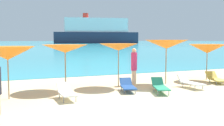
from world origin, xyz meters
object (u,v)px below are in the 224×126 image
at_px(lounge_chair_2, 190,82).
at_px(umbrella_5, 207,49).
at_px(umbrella_4, 166,44).
at_px(lounge_chair_4, 66,92).
at_px(umbrella_2, 65,49).
at_px(umbrella_3, 118,47).
at_px(beachgoer_0, 134,65).
at_px(lounge_chair_6, 160,86).
at_px(umbrella_1, 8,53).
at_px(lounge_chair_0, 216,78).
at_px(lounge_chair_3, 128,86).
at_px(cruise_ship, 96,32).

bearing_deg(lounge_chair_2, umbrella_5, 31.00).
xyz_separation_m(umbrella_4, lounge_chair_4, (-5.76, -1.68, -1.80)).
bearing_deg(umbrella_2, lounge_chair_2, -19.26).
distance_m(umbrella_3, umbrella_5, 5.64).
height_order(umbrella_4, beachgoer_0, umbrella_4).
bearing_deg(umbrella_2, lounge_chair_6, -33.44).
bearing_deg(umbrella_4, umbrella_1, -174.68).
xyz_separation_m(umbrella_2, umbrella_4, (5.30, -0.46, 0.18)).
xyz_separation_m(umbrella_3, lounge_chair_0, (5.27, -1.19, -1.72)).
xyz_separation_m(umbrella_1, lounge_chair_0, (10.49, -0.13, -1.57)).
height_order(lounge_chair_0, lounge_chair_4, lounge_chair_4).
height_order(lounge_chair_0, lounge_chair_3, lounge_chair_0).
relative_size(lounge_chair_6, cruise_ship, 0.03).
bearing_deg(lounge_chair_3, beachgoer_0, 70.43).
distance_m(lounge_chair_3, lounge_chair_6, 1.46).
distance_m(lounge_chair_6, beachgoer_0, 2.61).
bearing_deg(lounge_chair_6, beachgoer_0, 110.07).
distance_m(umbrella_3, lounge_chair_3, 2.26).
distance_m(umbrella_1, lounge_chair_0, 10.61).
height_order(umbrella_4, lounge_chair_3, umbrella_4).
xyz_separation_m(umbrella_1, lounge_chair_4, (2.08, -0.95, -1.51)).
bearing_deg(lounge_chair_6, umbrella_1, -171.17).
bearing_deg(cruise_ship, lounge_chair_2, -96.37).
distance_m(umbrella_1, cruise_ship, 160.85).
distance_m(lounge_chair_0, lounge_chair_6, 4.41).
distance_m(umbrella_2, lounge_chair_0, 8.23).
xyz_separation_m(umbrella_4, lounge_chair_6, (-1.63, -1.97, -1.80)).
xyz_separation_m(lounge_chair_4, lounge_chair_6, (4.14, -0.29, -0.01)).
relative_size(lounge_chair_2, beachgoer_0, 0.80).
distance_m(umbrella_1, lounge_chair_6, 6.52).
bearing_deg(lounge_chair_2, beachgoer_0, 130.93).
bearing_deg(lounge_chair_0, lounge_chair_4, -157.72).
bearing_deg(umbrella_4, lounge_chair_2, -75.69).
xyz_separation_m(lounge_chair_2, cruise_ship, (48.47, 151.23, 6.77)).
distance_m(umbrella_1, umbrella_2, 2.81).
xyz_separation_m(umbrella_4, umbrella_5, (3.01, 0.26, -0.28)).
relative_size(umbrella_5, beachgoer_0, 1.15).
relative_size(umbrella_2, umbrella_3, 1.06).
bearing_deg(umbrella_4, umbrella_5, 4.96).
bearing_deg(beachgoer_0, cruise_ship, 16.52).
relative_size(umbrella_2, lounge_chair_6, 1.33).
xyz_separation_m(umbrella_1, umbrella_3, (5.23, 1.06, 0.16)).
bearing_deg(beachgoer_0, lounge_chair_2, -100.54).
bearing_deg(umbrella_3, beachgoer_0, 11.98).
distance_m(lounge_chair_2, lounge_chair_4, 6.15).
height_order(umbrella_1, umbrella_4, umbrella_4).
bearing_deg(lounge_chair_6, umbrella_5, 45.73).
distance_m(umbrella_2, umbrella_3, 2.68).
xyz_separation_m(umbrella_1, umbrella_5, (10.86, 0.99, 0.00)).
bearing_deg(lounge_chair_3, umbrella_4, 37.95).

